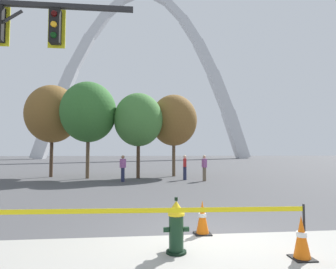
{
  "coord_description": "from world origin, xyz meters",
  "views": [
    {
      "loc": [
        -1.36,
        -6.26,
        1.81
      ],
      "look_at": [
        -0.21,
        5.0,
        2.5
      ],
      "focal_mm": 30.24,
      "sensor_mm": 36.0,
      "label": 1
    }
  ],
  "objects_px": {
    "traffic_cone_by_hydrant": "(202,218)",
    "fire_hydrant": "(176,227)",
    "pedestrian_walking_right": "(204,168)",
    "traffic_cone_mid_sidewalk": "(302,238)",
    "monument_arch": "(145,83)",
    "pedestrian_standing_center": "(185,167)",
    "pedestrian_walking_left": "(123,168)"
  },
  "relations": [
    {
      "from": "traffic_cone_by_hydrant",
      "to": "fire_hydrant",
      "type": "bearing_deg",
      "value": -123.63
    },
    {
      "from": "pedestrian_walking_right",
      "to": "traffic_cone_mid_sidewalk",
      "type": "bearing_deg",
      "value": -95.85
    },
    {
      "from": "traffic_cone_by_hydrant",
      "to": "pedestrian_walking_right",
      "type": "height_order",
      "value": "pedestrian_walking_right"
    },
    {
      "from": "traffic_cone_mid_sidewalk",
      "to": "monument_arch",
      "type": "relative_size",
      "value": 0.01
    },
    {
      "from": "fire_hydrant",
      "to": "pedestrian_standing_center",
      "type": "relative_size",
      "value": 0.62
    },
    {
      "from": "traffic_cone_mid_sidewalk",
      "to": "pedestrian_walking_right",
      "type": "relative_size",
      "value": 0.46
    },
    {
      "from": "traffic_cone_by_hydrant",
      "to": "pedestrian_walking_left",
      "type": "xyz_separation_m",
      "value": [
        -2.36,
        11.2,
        0.46
      ]
    },
    {
      "from": "pedestrian_walking_right",
      "to": "fire_hydrant",
      "type": "bearing_deg",
      "value": -105.48
    },
    {
      "from": "fire_hydrant",
      "to": "pedestrian_walking_right",
      "type": "bearing_deg",
      "value": 74.52
    },
    {
      "from": "pedestrian_walking_left",
      "to": "pedestrian_standing_center",
      "type": "bearing_deg",
      "value": 9.92
    },
    {
      "from": "monument_arch",
      "to": "pedestrian_walking_left",
      "type": "height_order",
      "value": "monument_arch"
    },
    {
      "from": "monument_arch",
      "to": "pedestrian_standing_center",
      "type": "bearing_deg",
      "value": -88.39
    },
    {
      "from": "traffic_cone_by_hydrant",
      "to": "pedestrian_walking_left",
      "type": "relative_size",
      "value": 0.46
    },
    {
      "from": "traffic_cone_by_hydrant",
      "to": "traffic_cone_mid_sidewalk",
      "type": "height_order",
      "value": "same"
    },
    {
      "from": "traffic_cone_by_hydrant",
      "to": "pedestrian_standing_center",
      "type": "bearing_deg",
      "value": 82.57
    },
    {
      "from": "pedestrian_walking_left",
      "to": "fire_hydrant",
      "type": "bearing_deg",
      "value": -82.41
    },
    {
      "from": "traffic_cone_by_hydrant",
      "to": "monument_arch",
      "type": "bearing_deg",
      "value": 90.03
    },
    {
      "from": "monument_arch",
      "to": "pedestrian_walking_left",
      "type": "distance_m",
      "value": 60.1
    },
    {
      "from": "monument_arch",
      "to": "pedestrian_standing_center",
      "type": "xyz_separation_m",
      "value": [
        1.58,
        -56.19,
        -19.29
      ]
    },
    {
      "from": "fire_hydrant",
      "to": "monument_arch",
      "type": "relative_size",
      "value": 0.02
    },
    {
      "from": "pedestrian_walking_right",
      "to": "pedestrian_walking_left",
      "type": "bearing_deg",
      "value": 178.51
    },
    {
      "from": "pedestrian_walking_left",
      "to": "traffic_cone_by_hydrant",
      "type": "bearing_deg",
      "value": -78.09
    },
    {
      "from": "pedestrian_standing_center",
      "to": "pedestrian_walking_right",
      "type": "distance_m",
      "value": 1.36
    },
    {
      "from": "pedestrian_standing_center",
      "to": "pedestrian_walking_right",
      "type": "relative_size",
      "value": 1.0
    },
    {
      "from": "pedestrian_standing_center",
      "to": "pedestrian_walking_left",
      "type": "bearing_deg",
      "value": -170.08
    },
    {
      "from": "fire_hydrant",
      "to": "traffic_cone_mid_sidewalk",
      "type": "bearing_deg",
      "value": -13.36
    },
    {
      "from": "traffic_cone_mid_sidewalk",
      "to": "pedestrian_standing_center",
      "type": "bearing_deg",
      "value": 89.14
    },
    {
      "from": "pedestrian_standing_center",
      "to": "pedestrian_walking_right",
      "type": "xyz_separation_m",
      "value": [
        1.09,
        -0.81,
        0.0
      ]
    },
    {
      "from": "fire_hydrant",
      "to": "pedestrian_walking_left",
      "type": "relative_size",
      "value": 0.62
    },
    {
      "from": "fire_hydrant",
      "to": "traffic_cone_mid_sidewalk",
      "type": "distance_m",
      "value": 2.13
    },
    {
      "from": "traffic_cone_mid_sidewalk",
      "to": "monument_arch",
      "type": "distance_m",
      "value": 72.42
    },
    {
      "from": "traffic_cone_by_hydrant",
      "to": "traffic_cone_mid_sidewalk",
      "type": "bearing_deg",
      "value": -49.61
    }
  ]
}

